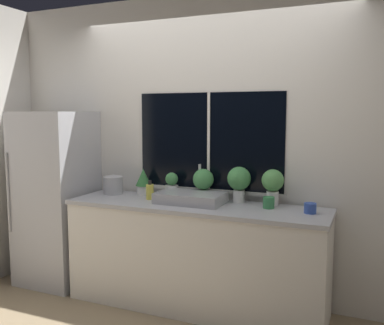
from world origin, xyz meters
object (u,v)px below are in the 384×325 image
at_px(sink, 191,198).
at_px(refrigerator, 56,198).
at_px(mug_blue, 310,208).
at_px(potted_plant_center, 203,182).
at_px(potted_plant_far_left, 143,181).
at_px(mug_green, 269,203).
at_px(potted_plant_left, 172,185).
at_px(potted_plant_far_right, 273,183).
at_px(soap_bottle, 150,191).
at_px(potted_plant_right, 239,180).
at_px(kettle, 113,184).

bearing_deg(sink, refrigerator, -179.14).
bearing_deg(mug_blue, potted_plant_center, 169.87).
bearing_deg(potted_plant_far_left, refrigerator, -166.75).
bearing_deg(potted_plant_far_left, mug_blue, -6.22).
bearing_deg(sink, mug_green, 4.93).
xyz_separation_m(potted_plant_left, mug_green, (0.92, -0.12, -0.06)).
distance_m(potted_plant_far_left, mug_blue, 1.56).
xyz_separation_m(potted_plant_left, potted_plant_far_right, (0.92, 0.00, 0.07)).
distance_m(sink, soap_bottle, 0.39).
distance_m(potted_plant_left, potted_plant_right, 0.64).
height_order(refrigerator, potted_plant_center, refrigerator).
distance_m(soap_bottle, mug_green, 1.05).
height_order(potted_plant_left, mug_green, potted_plant_left).
bearing_deg(potted_plant_left, potted_plant_right, 0.00).
height_order(potted_plant_far_left, potted_plant_center, potted_plant_center).
relative_size(refrigerator, mug_green, 18.03).
bearing_deg(potted_plant_center, sink, -102.89).
relative_size(potted_plant_left, potted_plant_center, 0.82).
xyz_separation_m(potted_plant_right, mug_blue, (0.62, -0.17, -0.15)).
bearing_deg(potted_plant_left, kettle, -170.76).
xyz_separation_m(refrigerator, kettle, (0.58, 0.11, 0.15)).
relative_size(potted_plant_far_left, mug_blue, 2.61).
bearing_deg(mug_blue, mug_green, 172.38).
bearing_deg(kettle, sink, -6.04).
bearing_deg(potted_plant_right, sink, -153.84).
xyz_separation_m(refrigerator, sink, (1.42, 0.02, 0.11)).
height_order(sink, potted_plant_far_left, sink).
height_order(mug_blue, mug_green, mug_green).
bearing_deg(potted_plant_center, refrigerator, -172.12).
distance_m(mug_green, kettle, 1.49).
distance_m(potted_plant_right, mug_blue, 0.66).
bearing_deg(mug_green, mug_blue, -7.62).
relative_size(potted_plant_far_right, mug_green, 3.24).
bearing_deg(potted_plant_far_right, potted_plant_left, -180.00).
xyz_separation_m(potted_plant_far_left, mug_green, (1.22, -0.12, -0.08)).
bearing_deg(soap_bottle, kettle, 168.36).
bearing_deg(refrigerator, potted_plant_far_left, 13.25).
height_order(potted_plant_right, kettle, potted_plant_right).
distance_m(refrigerator, soap_bottle, 1.04).
height_order(potted_plant_far_left, potted_plant_far_right, potted_plant_far_right).
distance_m(potted_plant_far_left, kettle, 0.29).
bearing_deg(potted_plant_far_right, kettle, -176.45).
xyz_separation_m(sink, potted_plant_far_right, (0.66, 0.18, 0.14)).
relative_size(potted_plant_far_right, soap_bottle, 1.76).
xyz_separation_m(potted_plant_center, mug_blue, (0.94, -0.17, -0.12)).
distance_m(potted_plant_left, potted_plant_center, 0.31).
height_order(potted_plant_far_right, mug_blue, potted_plant_far_right).
relative_size(potted_plant_far_right, kettle, 1.64).
relative_size(potted_plant_right, mug_green, 3.31).
bearing_deg(potted_plant_far_left, potted_plant_far_right, 0.00).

